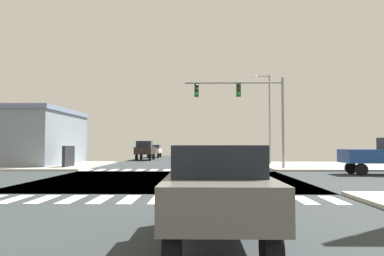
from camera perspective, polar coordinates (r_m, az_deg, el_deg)
name	(u,v)px	position (r m, az deg, el deg)	size (l,w,h in m)	color
ground	(169,180)	(20.10, -3.62, -8.08)	(90.00, 90.00, 0.05)	#2B3235
sidewalk_corner_ne	(330,166)	(33.94, 20.80, -5.53)	(12.00, 12.00, 0.14)	#B2ADA3
sidewalk_corner_nw	(33,165)	(35.20, -23.54, -5.37)	(12.00, 12.00, 0.14)	#B9B2A4
crosswalk_near	(144,199)	(12.93, -7.53, -10.99)	(13.50, 2.00, 0.01)	white
crosswalk_far	(174,170)	(27.38, -2.85, -6.57)	(13.50, 2.00, 0.01)	white
traffic_signal_mast	(245,101)	(27.86, 8.30, 4.18)	(7.48, 0.55, 6.97)	gray
street_lamp	(267,111)	(35.18, 11.66, 2.56)	(1.78, 0.32, 8.48)	gray
bank_building	(0,137)	(38.17, -27.73, -1.29)	(14.64, 10.80, 5.14)	gray
sedan_nearside_1	(154,150)	(54.12, -5.89, -3.43)	(1.80, 4.30, 1.88)	black
pickup_queued_1	(145,150)	(45.13, -7.31, -3.36)	(2.00, 5.10, 2.35)	black
sedan_trailing_3	(217,186)	(6.92, 3.89, -9.03)	(1.80, 4.30, 1.88)	black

